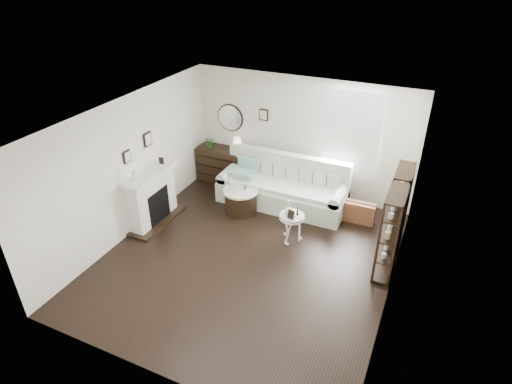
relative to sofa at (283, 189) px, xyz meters
The scene contains 18 objects.
room 1.64m from the sofa, 35.02° to the left, with size 5.50×5.50×5.50m.
fireplace 2.82m from the sofa, 140.56° to the right, with size 0.50×1.40×1.84m.
shelf_unit_far 2.57m from the sofa, 12.23° to the right, with size 0.30×0.80×1.60m.
shelf_unit_near 2.89m from the sofa, 30.13° to the right, with size 0.30×0.80×1.60m.
sofa is the anchor object (origin of this frame).
quilt 0.96m from the sofa, behind, with size 0.55×0.45×0.14m, color #29976C.
suitcase 1.71m from the sofa, ahead, with size 0.66×0.22×0.44m, color brown.
dresser 1.72m from the sofa, 167.13° to the left, with size 1.27×0.54×0.85m.
table_lamp 1.52m from the sofa, 163.65° to the left, with size 0.22×0.22×0.35m, color white, non-canonical shape.
potted_plant 2.12m from the sofa, behind, with size 0.24×0.21×0.27m, color #1F5518.
drum_table 0.99m from the sofa, 135.67° to the right, with size 0.75×0.75×0.52m.
pedestal_table 1.42m from the sofa, 62.10° to the right, with size 0.48×0.48×0.58m.
eiffel_drum 0.92m from the sofa, 134.32° to the right, with size 0.10×0.10×0.17m, color black, non-canonical shape.
bottle_drum 1.22m from the sofa, 139.16° to the right, with size 0.07×0.07×0.31m, color silver.
card_frame_drum 1.19m from the sofa, 130.81° to the right, with size 0.17×0.01×0.22m, color silver.
eiffel_ped 1.47m from the sofa, 58.15° to the right, with size 0.11×0.11×0.20m, color black, non-canonical shape.
flask_ped 1.40m from the sofa, 64.83° to the right, with size 0.15×0.15×0.27m, color silver, non-canonical shape.
card_frame_ped 1.57m from the sofa, 63.61° to the right, with size 0.13×0.01×0.18m, color black.
Camera 1 is at (2.71, -5.63, 4.99)m, focal length 30.00 mm.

